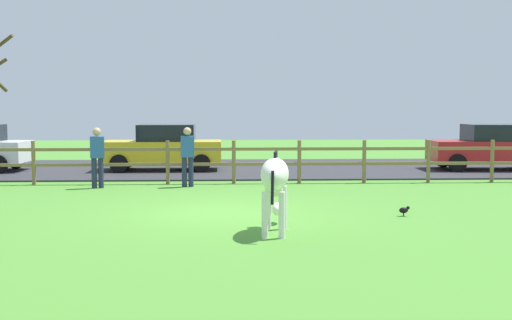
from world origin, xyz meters
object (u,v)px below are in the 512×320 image
parked_car_red (491,147)px  visitor_right_of_tree (97,155)px  zebra (275,180)px  parked_car_yellow (164,147)px  crow_on_grass (404,210)px  visitor_left_of_tree (187,154)px

parked_car_red → visitor_right_of_tree: visitor_right_of_tree is taller
zebra → parked_car_yellow: parked_car_yellow is taller
crow_on_grass → parked_car_red: bearing=58.2°
parked_car_yellow → crow_on_grass: bearing=-58.3°
visitor_right_of_tree → parked_car_red: bearing=18.1°
parked_car_yellow → parked_car_red: (11.24, -0.35, 0.00)m
parked_car_red → crow_on_grass: bearing=-121.8°
visitor_left_of_tree → parked_car_yellow: bearing=104.1°
crow_on_grass → visitor_left_of_tree: (-4.63, 4.97, 0.78)m
parked_car_yellow → visitor_left_of_tree: visitor_left_of_tree is taller
zebra → crow_on_grass: bearing=29.6°
visitor_right_of_tree → parked_car_yellow: bearing=73.3°
zebra → crow_on_grass: zebra is taller
crow_on_grass → visitor_left_of_tree: visitor_left_of_tree is taller
parked_car_yellow → visitor_right_of_tree: visitor_right_of_tree is taller
zebra → parked_car_red: (8.24, 10.46, -0.08)m
parked_car_yellow → visitor_left_of_tree: size_ratio=2.45×
visitor_left_of_tree → parked_car_red: bearing=21.2°
parked_car_yellow → zebra: bearing=-74.5°
zebra → visitor_right_of_tree: 7.69m
parked_car_red → visitor_left_of_tree: visitor_left_of_tree is taller
parked_car_red → visitor_right_of_tree: size_ratio=2.49×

